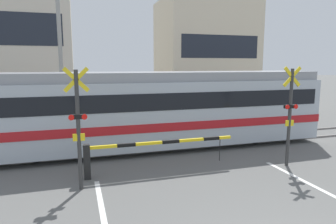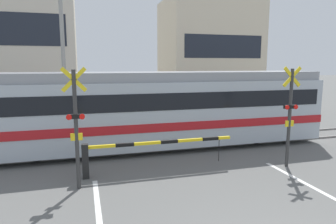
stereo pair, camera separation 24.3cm
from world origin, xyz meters
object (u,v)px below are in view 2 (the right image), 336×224
at_px(crossing_barrier_far, 179,114).
at_px(commuter_train, 153,108).
at_px(crossing_signal_right, 290,112).
at_px(pedestrian, 156,104).
at_px(crossing_barrier_near, 132,150).
at_px(crossing_signal_left, 76,123).

bearing_deg(crossing_barrier_far, commuter_train, -123.71).
relative_size(crossing_signal_right, pedestrian, 2.11).
height_order(crossing_barrier_near, crossing_barrier_far, same).
distance_m(commuter_train, crossing_signal_left, 4.71).
distance_m(crossing_signal_left, pedestrian, 11.67).
height_order(crossing_barrier_near, crossing_signal_left, crossing_signal_left).
bearing_deg(crossing_signal_right, pedestrian, 100.78).
relative_size(commuter_train, crossing_barrier_far, 2.93).
distance_m(commuter_train, pedestrian, 7.23).
relative_size(commuter_train, crossing_signal_left, 4.26).
bearing_deg(crossing_barrier_far, crossing_barrier_near, -119.88).
height_order(commuter_train, pedestrian, commuter_train).
distance_m(commuter_train, crossing_signal_right, 5.30).
height_order(commuter_train, crossing_barrier_far, commuter_train).
bearing_deg(crossing_barrier_far, crossing_signal_left, -126.85).
xyz_separation_m(crossing_barrier_far, crossing_signal_left, (-5.20, -6.94, 1.09)).
height_order(crossing_barrier_far, pedestrian, pedestrian).
bearing_deg(crossing_signal_left, crossing_signal_right, 0.00).
relative_size(crossing_barrier_far, crossing_signal_right, 1.45).
relative_size(crossing_signal_left, pedestrian, 2.11).
relative_size(commuter_train, crossing_barrier_near, 2.93).
xyz_separation_m(crossing_barrier_near, crossing_signal_right, (5.20, -0.74, 1.09)).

